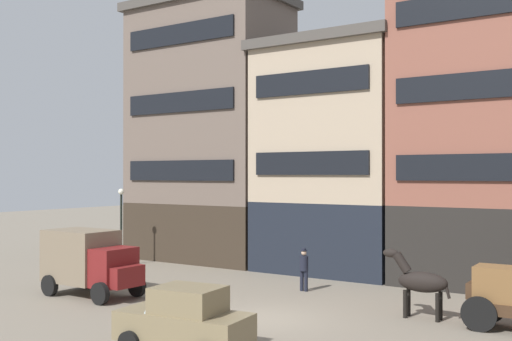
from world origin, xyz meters
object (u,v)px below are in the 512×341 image
(delivery_truck_near, at_px, (90,260))
(streetlamp_curbside, at_px, (121,216))
(sedan_dark, at_px, (185,320))
(pedestrian_officer, at_px, (304,268))
(draft_horse, at_px, (420,281))
(cargo_wagon, at_px, (512,294))

(delivery_truck_near, relative_size, streetlamp_curbside, 1.06)
(sedan_dark, relative_size, streetlamp_curbside, 0.94)
(sedan_dark, bearing_deg, streetlamp_curbside, 141.84)
(delivery_truck_near, height_order, pedestrian_officer, delivery_truck_near)
(sedan_dark, relative_size, pedestrian_officer, 2.15)
(draft_horse, height_order, streetlamp_curbside, streetlamp_curbside)
(draft_horse, relative_size, sedan_dark, 0.61)
(draft_horse, height_order, pedestrian_officer, draft_horse)
(pedestrian_officer, height_order, streetlamp_curbside, streetlamp_curbside)
(cargo_wagon, xyz_separation_m, sedan_dark, (-6.92, -7.56, -0.23))
(sedan_dark, bearing_deg, pedestrian_officer, 100.02)
(draft_horse, bearing_deg, sedan_dark, -117.73)
(pedestrian_officer, bearing_deg, draft_horse, -20.38)
(cargo_wagon, relative_size, streetlamp_curbside, 0.71)
(streetlamp_curbside, bearing_deg, draft_horse, -9.67)
(cargo_wagon, height_order, draft_horse, draft_horse)
(cargo_wagon, xyz_separation_m, streetlamp_curbside, (-20.30, 2.95, 1.52))
(draft_horse, relative_size, delivery_truck_near, 0.54)
(cargo_wagon, xyz_separation_m, pedestrian_officer, (-8.63, 2.11, -0.17))
(streetlamp_curbside, bearing_deg, cargo_wagon, -8.28)
(delivery_truck_near, height_order, sedan_dark, delivery_truck_near)
(delivery_truck_near, relative_size, sedan_dark, 1.14)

